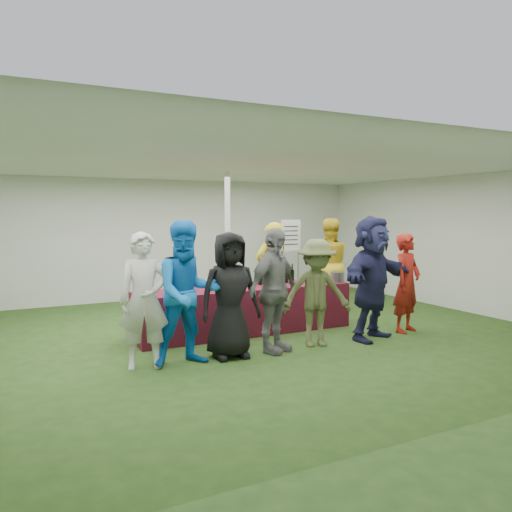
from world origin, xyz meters
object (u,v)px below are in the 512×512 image
serving_table (245,310)px  staff_pourer (272,272)px  customer_4 (316,293)px  wine_list_sign (291,241)px  customer_2 (230,295)px  customer_0 (144,300)px  dump_bucket (338,277)px  customer_6 (407,283)px  customer_1 (188,293)px  customer_5 (372,278)px  staff_back (328,264)px  customer_3 (274,290)px

serving_table → staff_pourer: 1.17m
staff_pourer → customer_4: (-0.26, -1.83, -0.10)m
wine_list_sign → customer_2: bearing=-130.9°
customer_0 → customer_4: customer_0 is taller
staff_pourer → customer_2: staff_pourer is taller
serving_table → dump_bucket: dump_bucket is taller
wine_list_sign → customer_6: wine_list_sign is taller
customer_1 → customer_6: bearing=2.1°
customer_4 → customer_5: 0.99m
wine_list_sign → customer_4: bearing=-115.4°
staff_back → customer_5: size_ratio=0.96×
customer_0 → customer_6: 4.32m
staff_back → customer_4: size_ratio=1.17×
customer_5 → customer_6: 0.85m
staff_pourer → customer_4: bearing=82.2°
wine_list_sign → customer_4: wine_list_sign is taller
dump_bucket → wine_list_sign: (0.60, 2.60, 0.48)m
customer_3 → customer_4: bearing=-25.0°
dump_bucket → staff_back: size_ratio=0.13×
customer_1 → customer_5: 2.95m
staff_pourer → customer_3: bearing=62.4°
wine_list_sign → customer_5: 3.74m
staff_pourer → customer_0: staff_pourer is taller
wine_list_sign → customer_2: 4.71m
dump_bucket → customer_2: customer_2 is taller
dump_bucket → customer_2: 2.64m
customer_1 → customer_2: (0.61, 0.05, -0.08)m
customer_4 → staff_pourer: bearing=98.8°
customer_3 → customer_6: customer_3 is taller
dump_bucket → wine_list_sign: size_ratio=0.13×
customer_0 → customer_3: 1.80m
wine_list_sign → customer_3: size_ratio=1.03×
serving_table → customer_6: customer_6 is taller
serving_table → customer_3: (-0.14, -1.21, 0.50)m
customer_1 → customer_5: (2.95, -0.06, 0.03)m
customer_6 → customer_2: bearing=161.2°
customer_6 → staff_pourer: bearing=111.9°
wine_list_sign → customer_5: bearing=-101.2°
dump_bucket → customer_4: bearing=-138.0°
staff_back → customer_6: (0.04, -2.16, -0.11)m
staff_back → customer_0: 4.77m
customer_4 → customer_5: (0.98, -0.06, 0.17)m
customer_4 → customer_6: size_ratio=0.97×
wine_list_sign → customer_1: (-3.68, -3.59, -0.39)m
customer_1 → customer_3: (1.26, 0.00, -0.05)m
dump_bucket → customer_6: customer_6 is taller
serving_table → customer_2: customer_2 is taller
staff_back → customer_5: (-0.79, -2.28, 0.04)m
customer_5 → staff_back: bearing=50.5°
staff_pourer → customer_1: bearing=39.8°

